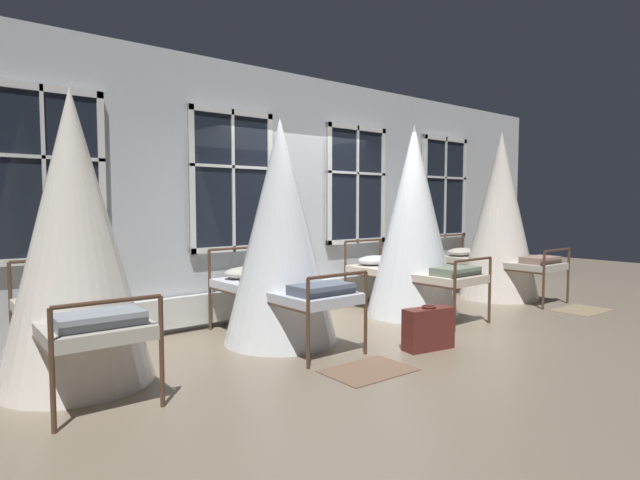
% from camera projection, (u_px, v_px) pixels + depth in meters
% --- Properties ---
extents(ground, '(20.91, 20.91, 0.00)m').
position_uv_depth(ground, '(352.00, 326.00, 6.49)').
color(ground, gray).
extents(back_wall_with_windows, '(11.45, 0.10, 3.31)m').
position_uv_depth(back_wall_with_windows, '(296.00, 195.00, 7.29)').
color(back_wall_with_windows, silver).
rests_on(back_wall_with_windows, ground).
extents(window_bank, '(7.60, 0.10, 2.64)m').
position_uv_depth(window_bank, '(301.00, 238.00, 7.24)').
color(window_bank, black).
rests_on(window_bank, ground).
extents(cot_first, '(1.26, 1.98, 2.51)m').
position_uv_depth(cot_first, '(74.00, 241.00, 4.37)').
color(cot_first, '#4C3323').
rests_on(cot_first, ground).
extents(cot_second, '(1.26, 1.97, 2.46)m').
position_uv_depth(cot_second, '(280.00, 234.00, 5.71)').
color(cot_second, '#4C3323').
rests_on(cot_second, ground).
extents(cot_third, '(1.26, 1.97, 2.61)m').
position_uv_depth(cot_third, '(413.00, 223.00, 7.08)').
color(cot_third, '#4C3323').
rests_on(cot_third, ground).
extents(cot_fourth, '(1.26, 1.97, 2.70)m').
position_uv_depth(cot_fourth, '(500.00, 217.00, 8.42)').
color(cot_fourth, '#4C3323').
rests_on(cot_fourth, ground).
extents(rug_second, '(0.81, 0.58, 0.01)m').
position_uv_depth(rug_second, '(368.00, 370.00, 4.75)').
color(rug_second, brown).
rests_on(rug_second, ground).
extents(rug_fourth, '(0.82, 0.58, 0.01)m').
position_uv_depth(rug_fourth, '(582.00, 310.00, 7.44)').
color(rug_fourth, '#8E7A5B').
rests_on(rug_fourth, ground).
extents(suitcase_dark, '(0.59, 0.30, 0.47)m').
position_uv_depth(suitcase_dark, '(428.00, 328.00, 5.44)').
color(suitcase_dark, '#5B231E').
rests_on(suitcase_dark, ground).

